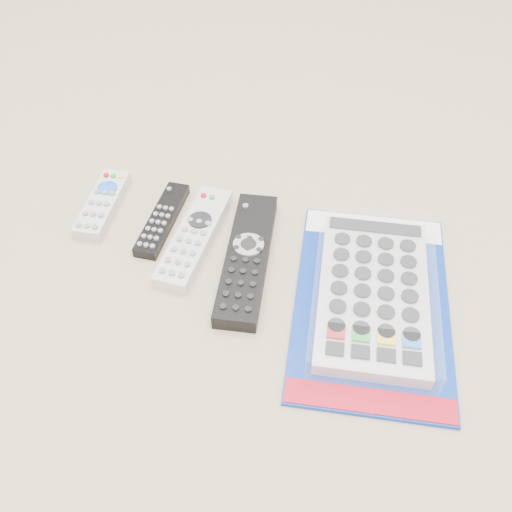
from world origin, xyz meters
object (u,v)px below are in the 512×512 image
(remote_silver_dvd, at_px, (194,237))
(remote_large_black, at_px, (247,257))
(remote_small_grey, at_px, (103,204))
(remote_slim_black, at_px, (162,220))
(jumbo_remote_packaged, at_px, (373,292))

(remote_silver_dvd, relative_size, remote_large_black, 0.82)
(remote_small_grey, xyz_separation_m, remote_slim_black, (0.10, -0.01, -0.00))
(remote_slim_black, relative_size, remote_silver_dvd, 0.77)
(jumbo_remote_packaged, bearing_deg, remote_large_black, 166.56)
(remote_silver_dvd, bearing_deg, jumbo_remote_packaged, -7.57)
(remote_small_grey, bearing_deg, remote_large_black, -17.50)
(jumbo_remote_packaged, bearing_deg, remote_slim_black, 161.92)
(remote_silver_dvd, bearing_deg, remote_large_black, -12.07)
(remote_small_grey, bearing_deg, jumbo_remote_packaged, -15.48)
(remote_slim_black, xyz_separation_m, jumbo_remote_packaged, (0.33, -0.06, 0.01))
(remote_large_black, bearing_deg, jumbo_remote_packaged, -14.30)
(remote_silver_dvd, distance_m, jumbo_remote_packaged, 0.27)
(remote_slim_black, xyz_separation_m, remote_large_black, (0.15, -0.04, 0.00))
(remote_small_grey, relative_size, remote_large_black, 0.60)
(remote_small_grey, height_order, remote_silver_dvd, same)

